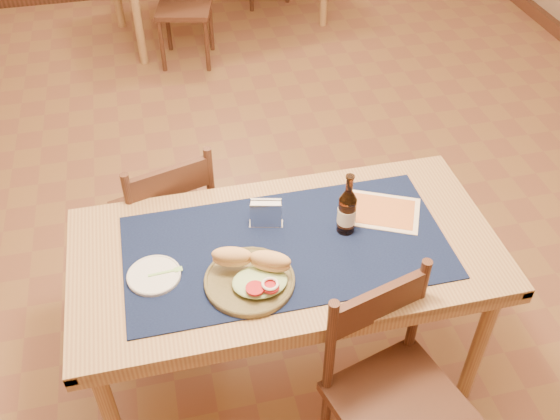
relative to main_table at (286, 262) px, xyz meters
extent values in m
cube|color=brown|center=(0.00, 0.80, -0.68)|extent=(6.00, 7.00, 0.02)
cylinder|color=#AB8750|center=(-0.72, -0.32, -0.31)|extent=(0.06, 0.06, 0.71)
cylinder|color=#AB8750|center=(0.72, -0.32, -0.31)|extent=(0.06, 0.06, 0.71)
cylinder|color=#AB8750|center=(-0.72, 0.32, -0.31)|extent=(0.06, 0.06, 0.71)
cylinder|color=#AB8750|center=(0.72, 0.32, -0.31)|extent=(0.06, 0.06, 0.71)
cube|color=#AB8750|center=(0.00, 0.00, 0.06)|extent=(1.60, 0.80, 0.04)
cube|color=#101B3A|center=(0.00, 0.00, 0.09)|extent=(1.20, 0.60, 0.01)
cylinder|color=#AB8750|center=(-0.43, 2.94, -0.31)|extent=(0.07, 0.07, 0.71)
cylinder|color=#4A281A|center=(-0.32, 0.84, -0.45)|extent=(0.04, 0.04, 0.44)
cylinder|color=#4A281A|center=(-0.66, 0.74, -0.45)|extent=(0.04, 0.04, 0.44)
cylinder|color=#4A281A|center=(-0.22, 0.50, -0.45)|extent=(0.04, 0.04, 0.44)
cylinder|color=#4A281A|center=(-0.56, 0.40, -0.45)|extent=(0.04, 0.04, 0.44)
cube|color=#4A281A|center=(-0.44, 0.62, -0.23)|extent=(0.51, 0.51, 0.04)
cube|color=#4A281A|center=(-0.39, 0.44, 0.12)|extent=(0.35, 0.12, 0.14)
cylinder|color=#4A281A|center=(-0.22, 0.49, 0.00)|extent=(0.04, 0.04, 0.45)
cylinder|color=#4A281A|center=(-0.56, 0.39, 0.00)|extent=(0.04, 0.04, 0.45)
cylinder|color=#4A281A|center=(0.40, -0.34, -0.44)|extent=(0.04, 0.04, 0.45)
cube|color=#4A281A|center=(0.28, -0.56, -0.21)|extent=(0.52, 0.52, 0.04)
cube|color=#4A281A|center=(0.22, -0.38, 0.14)|extent=(0.36, 0.13, 0.14)
cylinder|color=#4A281A|center=(0.05, -0.43, 0.02)|extent=(0.04, 0.04, 0.46)
cylinder|color=#4A281A|center=(0.40, -0.33, 0.02)|extent=(0.04, 0.04, 0.46)
cylinder|color=#4A281A|center=(-0.29, 2.79, -0.46)|extent=(0.03, 0.03, 0.42)
cylinder|color=#4A281A|center=(0.04, 2.71, -0.46)|extent=(0.03, 0.03, 0.42)
cylinder|color=#4A281A|center=(-0.21, 3.12, -0.46)|extent=(0.03, 0.03, 0.42)
cylinder|color=#4A281A|center=(0.12, 3.04, -0.46)|extent=(0.03, 0.03, 0.42)
cube|color=#4A281A|center=(-0.08, 2.92, -0.25)|extent=(0.47, 0.47, 0.04)
cylinder|color=brown|center=(-0.17, -0.15, 0.10)|extent=(0.32, 0.32, 0.02)
torus|color=brown|center=(-0.17, -0.15, 0.10)|extent=(0.32, 0.32, 0.01)
ellipsoid|color=#C3E09A|center=(-0.14, -0.18, 0.12)|extent=(0.19, 0.16, 0.03)
ellipsoid|color=tan|center=(-0.22, -0.09, 0.17)|extent=(0.15, 0.09, 0.08)
ellipsoid|color=tan|center=(-0.09, -0.14, 0.17)|extent=(0.15, 0.11, 0.08)
cylinder|color=#AE171C|center=(-0.16, -0.23, 0.15)|extent=(0.06, 0.06, 0.01)
cylinder|color=#AE171C|center=(-0.11, -0.23, 0.15)|extent=(0.06, 0.06, 0.01)
torus|color=white|center=(-0.11, -0.23, 0.16)|extent=(0.06, 0.06, 0.01)
cylinder|color=silver|center=(-0.49, -0.04, 0.09)|extent=(0.19, 0.19, 0.01)
torus|color=silver|center=(-0.49, -0.04, 0.10)|extent=(0.19, 0.19, 0.01)
cube|color=#92D172|center=(-0.47, -0.04, 0.10)|extent=(0.09, 0.02, 0.00)
cube|color=#92D172|center=(-0.40, -0.04, 0.10)|extent=(0.03, 0.02, 0.00)
cylinder|color=#41210B|center=(0.24, 0.03, 0.17)|extent=(0.07, 0.07, 0.15)
cone|color=#41210B|center=(0.24, 0.03, 0.26)|extent=(0.07, 0.07, 0.04)
cylinder|color=#41210B|center=(0.24, 0.03, 0.32)|extent=(0.03, 0.03, 0.06)
cylinder|color=#41210B|center=(0.24, 0.03, 0.35)|extent=(0.03, 0.03, 0.01)
cylinder|color=#FFF2CB|center=(0.24, 0.03, 0.17)|extent=(0.07, 0.07, 0.07)
cube|color=silver|center=(-0.05, 0.13, 0.09)|extent=(0.14, 0.08, 0.00)
cube|color=silver|center=(-0.05, 0.11, 0.15)|extent=(0.12, 0.03, 0.11)
cube|color=silver|center=(-0.04, 0.15, 0.15)|extent=(0.12, 0.03, 0.11)
cube|color=white|center=(-0.05, 0.13, 0.14)|extent=(0.12, 0.06, 0.10)
cube|color=#45A2DE|center=(-0.05, 0.12, 0.15)|extent=(0.08, 0.02, 0.04)
cube|color=beige|center=(0.41, 0.10, 0.09)|extent=(0.36, 0.32, 0.00)
cube|color=#C16832|center=(0.41, 0.10, 0.09)|extent=(0.31, 0.27, 0.00)
camera|label=1|loc=(-0.39, -1.59, 1.75)|focal=40.00mm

